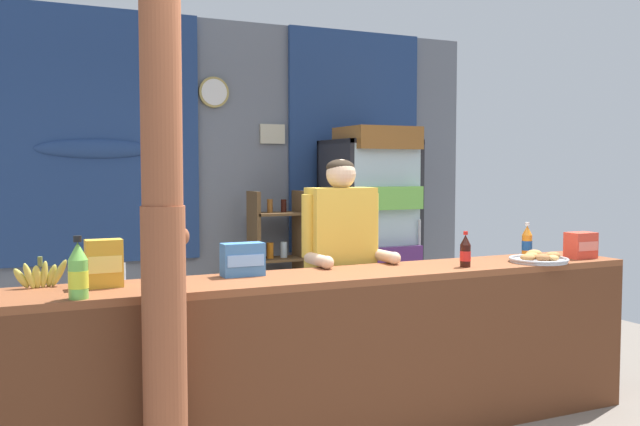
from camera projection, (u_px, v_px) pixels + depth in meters
name	position (u px, v px, depth m)	size (l,w,h in m)	color
ground_plane	(303.00, 400.00, 4.68)	(7.98, 7.98, 0.00)	slate
back_wall_curtained	(219.00, 176.00, 6.30)	(5.14, 0.22, 2.89)	slate
stall_counter	(354.00, 341.00, 3.88)	(3.82, 0.53, 0.97)	brown
timber_post	(163.00, 219.00, 3.10)	(0.22, 0.20, 2.79)	#995133
drink_fridge	(371.00, 223.00, 6.32)	(0.74, 0.76, 1.93)	#232328
bottle_shelf_rack	(277.00, 264.00, 6.23)	(0.48, 0.28, 1.36)	brown
plastic_lawn_chair	(119.00, 318.00, 4.97)	(0.62, 0.62, 0.86)	silver
shopkeeper	(341.00, 253.00, 4.43)	(0.54, 0.42, 1.62)	#28282D
soda_bottle_lime_soda	(78.00, 272.00, 3.16)	(0.09, 0.09, 0.29)	#75C64C
soda_bottle_cola	(465.00, 252.00, 4.18)	(0.06, 0.06, 0.22)	black
soda_bottle_orange_soda	(527.00, 242.00, 4.71)	(0.07, 0.07, 0.23)	orange
snack_box_biscuit	(243.00, 259.00, 3.83)	(0.23, 0.11, 0.18)	#3D75B7
snack_box_choco_powder	(104.00, 263.00, 3.47)	(0.18, 0.11, 0.24)	gold
snack_box_crackers	(581.00, 245.00, 4.59)	(0.18, 0.13, 0.17)	#E5422D
pastry_tray	(539.00, 259.00, 4.40)	(0.37, 0.37, 0.07)	#BCBCC1
banana_bunch	(41.00, 275.00, 3.46)	(0.27, 0.06, 0.16)	#CCC14C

